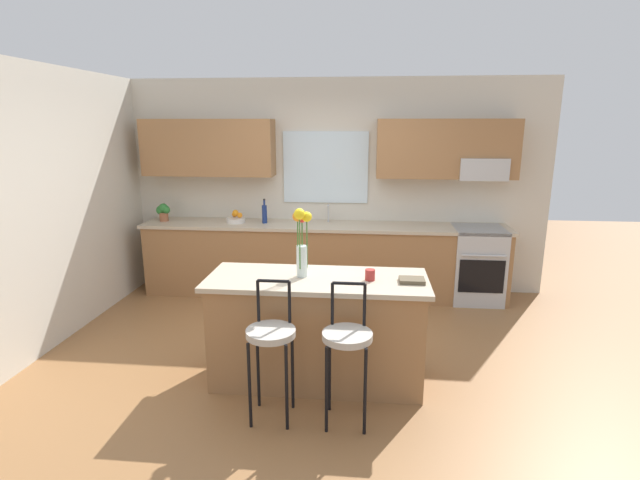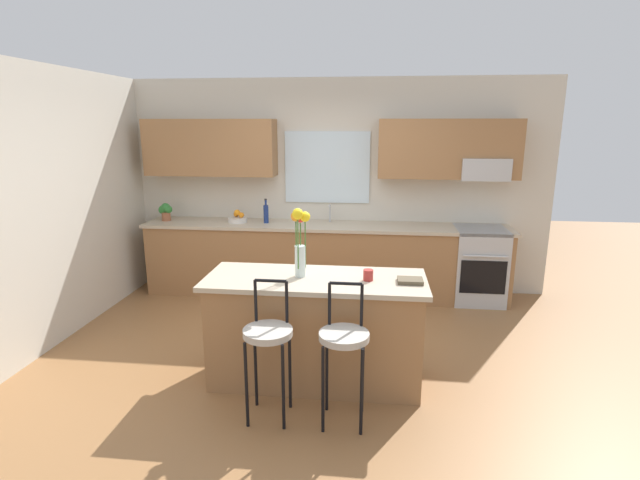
% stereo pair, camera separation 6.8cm
% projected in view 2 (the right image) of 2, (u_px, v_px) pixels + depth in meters
% --- Properties ---
extents(ground_plane, '(14.00, 14.00, 0.00)m').
position_uv_depth(ground_plane, '(306.00, 355.00, 4.53)').
color(ground_plane, olive).
extents(wall_left, '(0.12, 4.60, 2.70)m').
position_uv_depth(wall_left, '(57.00, 205.00, 4.78)').
color(wall_left, beige).
rests_on(wall_left, ground).
extents(back_wall_assembly, '(5.60, 0.50, 2.70)m').
position_uv_depth(back_wall_assembly, '(330.00, 175.00, 6.09)').
color(back_wall_assembly, beige).
rests_on(back_wall_assembly, ground).
extents(counter_run, '(4.56, 0.64, 0.92)m').
position_uv_depth(counter_run, '(325.00, 259.00, 6.06)').
color(counter_run, '#996B42').
rests_on(counter_run, ground).
extents(sink_faucet, '(0.02, 0.13, 0.23)m').
position_uv_depth(sink_faucet, '(330.00, 211.00, 6.05)').
color(sink_faucet, '#B7BABC').
rests_on(sink_faucet, counter_run).
extents(oven_range, '(0.60, 0.64, 0.92)m').
position_uv_depth(oven_range, '(478.00, 265.00, 5.83)').
color(oven_range, '#B7BABC').
rests_on(oven_range, ground).
extents(kitchen_island, '(1.81, 0.71, 0.92)m').
position_uv_depth(kitchen_island, '(315.00, 329.00, 4.01)').
color(kitchen_island, '#996B42').
rests_on(kitchen_island, ground).
extents(bar_stool_near, '(0.36, 0.36, 1.04)m').
position_uv_depth(bar_stool_near, '(268.00, 338.00, 3.45)').
color(bar_stool_near, black).
rests_on(bar_stool_near, ground).
extents(bar_stool_middle, '(0.36, 0.36, 1.04)m').
position_uv_depth(bar_stool_middle, '(344.00, 342.00, 3.39)').
color(bar_stool_middle, black).
rests_on(bar_stool_middle, ground).
extents(flower_vase, '(0.16, 0.15, 0.58)m').
position_uv_depth(flower_vase, '(300.00, 238.00, 3.85)').
color(flower_vase, silver).
rests_on(flower_vase, kitchen_island).
extents(mug_ceramic, '(0.08, 0.08, 0.09)m').
position_uv_depth(mug_ceramic, '(368.00, 275.00, 3.82)').
color(mug_ceramic, '#A52D28').
rests_on(mug_ceramic, kitchen_island).
extents(cookbook, '(0.20, 0.15, 0.03)m').
position_uv_depth(cookbook, '(410.00, 281.00, 3.77)').
color(cookbook, brown).
rests_on(cookbook, kitchen_island).
extents(fruit_bowl_oranges, '(0.24, 0.24, 0.16)m').
position_uv_depth(fruit_bowl_oranges, '(238.00, 218.00, 6.07)').
color(fruit_bowl_oranges, silver).
rests_on(fruit_bowl_oranges, counter_run).
extents(bottle_olive_oil, '(0.06, 0.06, 0.31)m').
position_uv_depth(bottle_olive_oil, '(266.00, 213.00, 6.00)').
color(bottle_olive_oil, navy).
rests_on(bottle_olive_oil, counter_run).
extents(potted_plant_small, '(0.19, 0.13, 0.23)m').
position_uv_depth(potted_plant_small, '(166.00, 211.00, 6.15)').
color(potted_plant_small, '#9E5B3D').
rests_on(potted_plant_small, counter_run).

